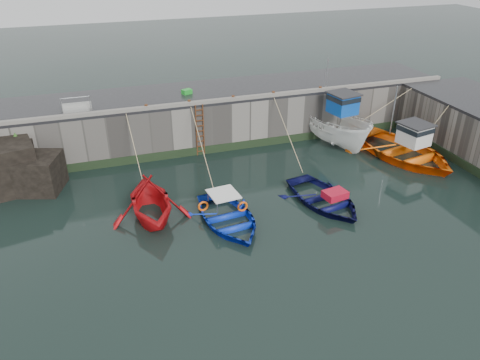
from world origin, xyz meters
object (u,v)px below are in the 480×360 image
object	(u,v)px
bollard_d	(273,94)
ladder	(200,131)
bollard_e	(320,89)
boat_far_orange	(403,150)
bollard_a	(146,107)
boat_near_blue	(228,222)
fish_crate	(187,92)
bollard_b	(189,102)
bollard_c	(233,98)
boat_near_white	(152,217)
boat_near_navy	(323,203)
boat_far_white	(335,127)

from	to	relation	value
bollard_d	ladder	bearing A→B (deg)	-176.00
bollard_d	bollard_e	bearing A→B (deg)	0.00
ladder	bollard_d	distance (m)	5.11
boat_far_orange	bollard_a	bearing A→B (deg)	151.02
boat_far_orange	bollard_d	size ratio (longest dim) A/B	28.29
boat_near_blue	fish_crate	xyz separation A→B (m)	(0.46, 10.13, 3.30)
ladder	bollard_d	bearing A→B (deg)	4.00
bollard_b	bollard_c	xyz separation A→B (m)	(2.70, 0.00, 0.00)
bollard_e	boat_near_white	bearing A→B (deg)	-151.54
boat_near_navy	fish_crate	xyz separation A→B (m)	(-4.65, 9.94, 3.30)
boat_near_white	bollard_a	bearing A→B (deg)	81.03
bollard_e	bollard_d	bearing A→B (deg)	180.00
boat_near_white	bollard_c	size ratio (longest dim) A/B	16.57
boat_near_blue	bollard_b	world-z (taller)	bollard_b
boat_far_white	boat_far_orange	size ratio (longest dim) A/B	0.87
ladder	bollard_b	size ratio (longest dim) A/B	11.43
boat_near_blue	bollard_d	xyz separation A→B (m)	(5.44, 8.08, 3.30)
boat_far_white	bollard_d	distance (m)	4.59
boat_near_navy	boat_far_white	bearing A→B (deg)	48.48
ladder	bollard_c	xyz separation A→B (m)	(2.20, 0.34, 1.71)
boat_far_orange	bollard_b	xyz separation A→B (m)	(-12.01, 4.56, 2.83)
bollard_c	boat_near_blue	bearing A→B (deg)	-109.39
boat_near_navy	bollard_d	bearing A→B (deg)	77.80
boat_near_white	fish_crate	xyz separation A→B (m)	(3.81, 8.55, 3.30)
boat_far_white	bollard_a	distance (m)	11.91
fish_crate	bollard_b	bearing A→B (deg)	-120.71
boat_far_white	bollard_b	size ratio (longest dim) A/B	24.49
boat_near_blue	bollard_e	distance (m)	12.28
bollard_b	bollard_e	world-z (taller)	same
boat_near_navy	bollard_c	bearing A→B (deg)	96.25
boat_near_navy	bollard_a	xyz separation A→B (m)	(-7.47, 7.89, 3.30)
bollard_d	bollard_e	world-z (taller)	same
boat_near_blue	fish_crate	bearing A→B (deg)	81.51
boat_far_orange	boat_near_blue	bearing A→B (deg)	-175.38
boat_near_blue	bollard_d	size ratio (longest dim) A/B	17.36
fish_crate	bollard_b	size ratio (longest dim) A/B	2.07
boat_near_navy	boat_far_orange	world-z (taller)	boat_far_orange
boat_near_blue	boat_near_white	bearing A→B (deg)	148.82
bollard_c	bollard_a	bearing A→B (deg)	180.00
boat_far_white	bollard_b	bearing A→B (deg)	163.22
boat_near_blue	boat_far_orange	size ratio (longest dim) A/B	0.61
boat_near_blue	bollard_d	distance (m)	10.29
bollard_c	ladder	bearing A→B (deg)	-171.33
boat_near_white	boat_near_navy	world-z (taller)	boat_near_white
ladder	boat_near_blue	world-z (taller)	ladder
bollard_d	bollard_e	xyz separation A→B (m)	(3.20, 0.00, 0.00)
boat_near_blue	bollard_e	world-z (taller)	bollard_e
bollard_b	bollard_c	world-z (taller)	same
bollard_b	bollard_d	size ratio (longest dim) A/B	1.00
bollard_d	bollard_b	bearing A→B (deg)	180.00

